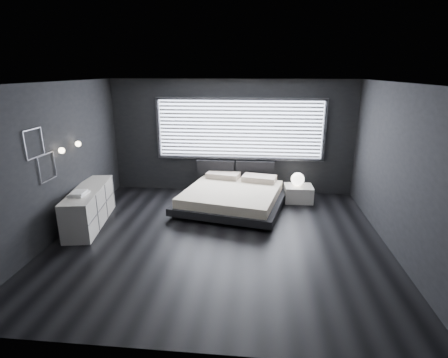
# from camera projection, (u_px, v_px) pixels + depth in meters

# --- Properties ---
(room) EXTENTS (6.04, 6.00, 2.80)m
(room) POSITION_uv_depth(u_px,v_px,m) (219.00, 166.00, 6.06)
(room) COLOR black
(room) RESTS_ON ground
(window) EXTENTS (4.14, 0.09, 1.52)m
(window) POSITION_uv_depth(u_px,v_px,m) (240.00, 129.00, 8.54)
(window) COLOR white
(window) RESTS_ON ground
(headboard) EXTENTS (1.96, 0.16, 0.52)m
(headboard) POSITION_uv_depth(u_px,v_px,m) (235.00, 171.00, 8.80)
(headboard) COLOR black
(headboard) RESTS_ON ground
(sconce_near) EXTENTS (0.18, 0.11, 0.11)m
(sconce_near) POSITION_uv_depth(u_px,v_px,m) (61.00, 151.00, 6.32)
(sconce_near) COLOR silver
(sconce_near) RESTS_ON ground
(sconce_far) EXTENTS (0.18, 0.11, 0.11)m
(sconce_far) POSITION_uv_depth(u_px,v_px,m) (78.00, 144.00, 6.89)
(sconce_far) COLOR silver
(sconce_far) RESTS_ON ground
(wall_art_upper) EXTENTS (0.01, 0.48, 0.48)m
(wall_art_upper) POSITION_uv_depth(u_px,v_px,m) (34.00, 143.00, 5.69)
(wall_art_upper) COLOR #47474C
(wall_art_upper) RESTS_ON ground
(wall_art_lower) EXTENTS (0.01, 0.48, 0.48)m
(wall_art_lower) POSITION_uv_depth(u_px,v_px,m) (47.00, 167.00, 6.06)
(wall_art_lower) COLOR #47474C
(wall_art_lower) RESTS_ON ground
(bed) EXTENTS (2.61, 2.54, 0.58)m
(bed) POSITION_uv_depth(u_px,v_px,m) (232.00, 196.00, 7.90)
(bed) COLOR black
(bed) RESTS_ON ground
(nightstand) EXTENTS (0.67, 0.56, 0.38)m
(nightstand) POSITION_uv_depth(u_px,v_px,m) (298.00, 193.00, 8.30)
(nightstand) COLOR beige
(nightstand) RESTS_ON ground
(orb_lamp) EXTENTS (0.31, 0.31, 0.31)m
(orb_lamp) POSITION_uv_depth(u_px,v_px,m) (298.00, 179.00, 8.23)
(orb_lamp) COLOR white
(orb_lamp) RESTS_ON nightstand
(dresser) EXTENTS (0.81, 1.93, 0.75)m
(dresser) POSITION_uv_depth(u_px,v_px,m) (90.00, 206.00, 7.01)
(dresser) COLOR beige
(dresser) RESTS_ON ground
(book_stack) EXTENTS (0.28, 0.37, 0.07)m
(book_stack) POSITION_uv_depth(u_px,v_px,m) (79.00, 193.00, 6.54)
(book_stack) COLOR white
(book_stack) RESTS_ON dresser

